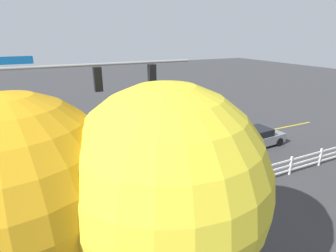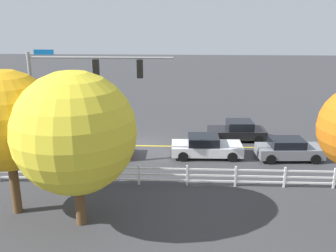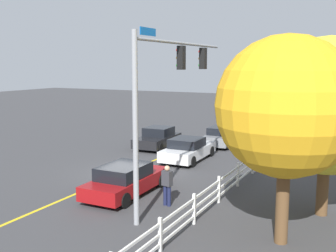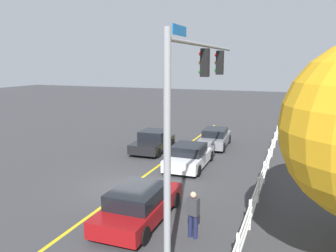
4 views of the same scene
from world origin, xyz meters
The scene contains 10 objects.
ground_plane centered at (0.00, 0.00, 0.00)m, with size 120.00×120.00×0.00m, color #38383A.
lane_center_stripe centered at (-4.00, 0.00, 0.00)m, with size 28.00×0.16×0.01m, color gold.
signal_assembly centered at (3.33, 4.27, 4.99)m, with size 8.08×0.38×7.05m.
car_0 centered at (-9.47, 2.06, 0.67)m, with size 4.16×2.01×1.37m.
car_1 centered at (-4.25, 1.77, 0.66)m, with size 4.58×2.11×1.38m.
car_2 centered at (3.02, 2.04, 0.68)m, with size 4.72×2.05×1.39m.
car_3 centered at (-6.73, -1.66, 0.67)m, with size 4.21×2.15×1.43m.
pedestrian centered at (3.50, 4.35, 0.93)m, with size 0.33×0.44×1.69m.
white_rail_fence centered at (-3.00, 6.12, 0.60)m, with size 26.10×0.10×1.15m.
tree_2 centered at (-10.16, 9.53, 4.37)m, with size 3.63×3.63×6.21m.
Camera 4 is at (13.97, 7.48, 6.04)m, focal length 36.04 mm.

